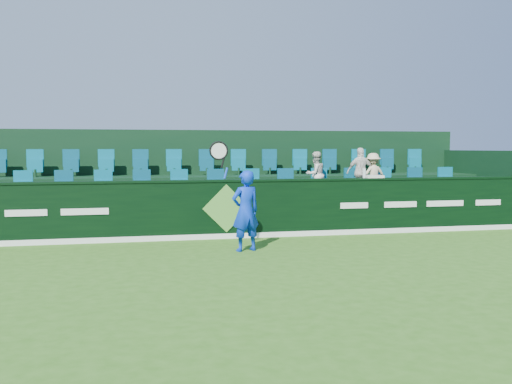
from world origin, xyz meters
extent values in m
plane|color=#2F6417|center=(0.00, 0.00, 0.00)|extent=(60.00, 60.00, 0.00)
cube|color=black|center=(0.00, 4.00, 0.65)|extent=(16.00, 0.20, 1.30)
cube|color=black|center=(0.00, 4.00, 1.32)|extent=(16.00, 0.24, 0.05)
cube|color=white|center=(0.00, 3.89, 0.06)|extent=(16.00, 0.02, 0.12)
cube|color=#579C38|center=(0.00, 3.88, 0.70)|extent=(1.10, 0.02, 1.10)
cube|color=white|center=(-4.30, 3.89, 0.70)|extent=(0.85, 0.01, 0.14)
cube|color=white|center=(-3.10, 3.89, 0.70)|extent=(1.00, 0.01, 0.14)
cube|color=white|center=(3.10, 3.89, 0.70)|extent=(0.70, 0.01, 0.14)
cube|color=white|center=(4.30, 3.89, 0.70)|extent=(0.85, 0.01, 0.14)
cube|color=white|center=(5.50, 3.89, 0.70)|extent=(1.00, 0.01, 0.14)
cube|color=white|center=(6.70, 3.89, 0.70)|extent=(0.70, 0.01, 0.14)
cube|color=black|center=(0.00, 5.10, 0.40)|extent=(16.00, 2.00, 0.80)
cube|color=black|center=(0.00, 7.00, 0.65)|extent=(16.00, 1.80, 1.30)
cube|color=black|center=(0.00, 8.00, 1.30)|extent=(16.00, 0.20, 2.60)
cube|color=black|center=(7.90, 6.00, 1.00)|extent=(0.20, 4.00, 2.00)
cube|color=#07657F|center=(0.00, 5.50, 1.10)|extent=(13.50, 0.50, 0.60)
cube|color=#07657F|center=(0.00, 7.30, 1.60)|extent=(13.50, 0.50, 0.60)
imported|color=#0B32C5|center=(0.13, 2.29, 0.81)|extent=(0.68, 0.54, 1.63)
cylinder|color=#143FBF|center=(-0.28, 2.19, 1.58)|extent=(0.10, 0.04, 0.22)
cylinder|color=black|center=(-0.34, 2.19, 1.78)|extent=(0.08, 0.03, 0.20)
torus|color=black|center=(-0.42, 2.19, 2.02)|extent=(0.46, 0.04, 0.46)
cylinder|color=silver|center=(-0.42, 2.19, 2.02)|extent=(0.38, 0.01, 0.38)
imported|color=beige|center=(2.53, 5.12, 1.39)|extent=(0.70, 0.62, 1.18)
imported|color=silver|center=(3.77, 5.12, 1.44)|extent=(0.78, 0.38, 1.28)
imported|color=beige|center=(4.11, 5.12, 1.37)|extent=(0.77, 0.48, 1.14)
cube|color=silver|center=(3.64, 4.00, 1.38)|extent=(0.43, 0.28, 0.06)
cylinder|color=silver|center=(3.39, 4.00, 1.47)|extent=(0.07, 0.07, 0.23)
camera|label=1|loc=(-2.07, -8.87, 2.08)|focal=40.00mm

